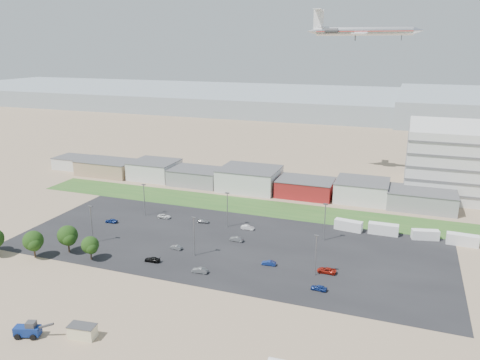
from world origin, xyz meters
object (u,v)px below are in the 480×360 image
at_px(parked_car_9, 164,216).
at_px(parked_car_5, 111,221).
at_px(portable_shed, 83,331).
at_px(box_trailer_a, 348,225).
at_px(parked_car_2, 319,288).
at_px(parked_car_0, 327,270).
at_px(parked_car_6, 203,221).
at_px(parked_car_1, 269,263).
at_px(parked_car_3, 152,259).
at_px(airliner, 364,31).
at_px(telehandler, 27,329).
at_px(parked_car_11, 248,227).
at_px(parked_car_13, 200,270).
at_px(parked_car_4, 176,247).
at_px(parked_car_7, 236,239).

bearing_deg(parked_car_9, parked_car_5, 123.38).
relative_size(portable_shed, box_trailer_a, 0.65).
relative_size(parked_car_2, parked_car_5, 0.95).
xyz_separation_m(parked_car_0, parked_car_6, (-41.96, 20.12, -0.09)).
bearing_deg(parked_car_1, parked_car_6, -131.41).
bearing_deg(parked_car_3, airliner, 156.46).
bearing_deg(portable_shed, box_trailer_a, 53.62).
distance_m(portable_shed, telehandler, 10.57).
distance_m(parked_car_9, parked_car_11, 28.30).
relative_size(telehandler, parked_car_0, 1.66).
bearing_deg(telehandler, parked_car_2, 19.45).
bearing_deg(parked_car_13, parked_car_3, -99.72).
bearing_deg(parked_car_3, parked_car_4, 163.85).
height_order(parked_car_2, parked_car_3, parked_car_2).
bearing_deg(parked_car_6, parked_car_3, 170.69).
height_order(airliner, parked_car_3, airliner).
relative_size(parked_car_7, parked_car_9, 0.93).
xyz_separation_m(parked_car_4, parked_car_11, (13.67, 19.98, 0.08)).
bearing_deg(parked_car_13, parked_car_11, 172.15).
xyz_separation_m(box_trailer_a, parked_car_4, (-42.18, -29.85, -0.95)).
distance_m(parked_car_2, parked_car_13, 28.91).
xyz_separation_m(parked_car_4, parked_car_6, (-1.12, 20.40, -0.01)).
bearing_deg(airliner, parked_car_9, -128.95).
distance_m(parked_car_3, parked_car_7, 25.12).
bearing_deg(parked_car_11, airliner, -20.43).
distance_m(parked_car_3, parked_car_6, 29.31).
xyz_separation_m(parked_car_1, parked_car_6, (-27.52, 20.96, -0.05)).
distance_m(portable_shed, parked_car_11, 62.82).
distance_m(parked_car_3, parked_car_13, 14.09).
xyz_separation_m(portable_shed, airliner, (34.77, 131.09, 57.29)).
bearing_deg(portable_shed, parked_car_0, 40.16).
bearing_deg(parked_car_0, parked_car_11, -126.47).
distance_m(box_trailer_a, parked_car_5, 72.95).
xyz_separation_m(parked_car_7, parked_car_11, (0.14, 9.31, -0.00)).
xyz_separation_m(airliner, parked_car_3, (-38.87, -98.26, -58.01)).
height_order(parked_car_6, parked_car_9, parked_car_9).
bearing_deg(parked_car_13, parked_car_7, 170.94).
bearing_deg(parked_car_4, parked_car_13, 56.02).
relative_size(airliner, parked_car_0, 9.43).
xyz_separation_m(parked_car_9, parked_car_13, (26.41, -30.17, 0.06)).
xyz_separation_m(parked_car_6, parked_car_7, (14.65, -9.73, 0.10)).
bearing_deg(parked_car_2, parked_car_7, -121.29).
bearing_deg(airliner, parked_car_0, -89.81).
distance_m(portable_shed, parked_car_6, 62.19).
bearing_deg(parked_car_11, parked_car_0, -128.08).
xyz_separation_m(parked_car_5, parked_car_13, (39.98, -20.92, -0.01)).
bearing_deg(parked_car_5, parked_car_13, 57.50).
bearing_deg(parked_car_2, portable_shed, -45.34).
bearing_deg(parked_car_0, parked_car_1, -87.17).
bearing_deg(parked_car_11, parked_car_7, 177.01).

